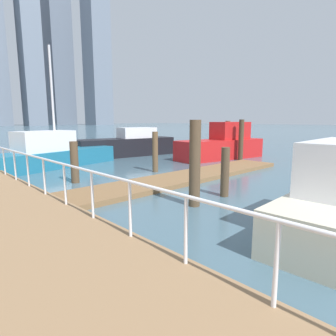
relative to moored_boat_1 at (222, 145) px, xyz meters
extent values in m
plane|color=#476675|center=(-9.54, 7.57, -0.90)|extent=(300.00, 300.00, 0.00)
cube|color=olive|center=(-6.84, -2.95, -0.81)|extent=(12.41, 2.00, 0.18)
cylinder|color=white|center=(-12.69, -9.89, 0.03)|extent=(0.06, 0.06, 1.05)
cylinder|color=white|center=(-12.69, -8.49, 0.03)|extent=(0.06, 0.06, 1.05)
cylinder|color=white|center=(-12.69, -7.08, 0.03)|extent=(0.06, 0.06, 1.05)
cylinder|color=white|center=(-12.69, -5.68, 0.03)|extent=(0.06, 0.06, 1.05)
cylinder|color=white|center=(-12.69, -4.27, 0.03)|extent=(0.06, 0.06, 1.05)
cylinder|color=white|center=(-12.69, -2.87, 0.03)|extent=(0.06, 0.06, 1.05)
cylinder|color=white|center=(-12.69, -1.46, 0.03)|extent=(0.06, 0.06, 1.05)
cylinder|color=white|center=(-12.69, -0.06, 0.03)|extent=(0.06, 0.06, 1.05)
cylinder|color=white|center=(-12.69, 1.35, 0.03)|extent=(0.06, 0.06, 1.05)
cylinder|color=white|center=(-12.69, -3.57, 0.55)|extent=(0.06, 23.88, 0.06)
cylinder|color=brown|center=(-6.53, -0.68, 0.09)|extent=(0.28, 0.28, 1.98)
cylinder|color=#473826|center=(0.14, -1.31, 0.39)|extent=(0.31, 0.31, 2.58)
cylinder|color=brown|center=(-7.85, -5.76, -0.07)|extent=(0.28, 0.28, 1.66)
cylinder|color=brown|center=(-9.40, -5.78, 0.38)|extent=(0.34, 0.34, 2.56)
cylinder|color=brown|center=(1.35, 0.57, 0.34)|extent=(0.34, 0.34, 2.48)
cylinder|color=brown|center=(-10.54, -0.30, -0.05)|extent=(0.32, 0.32, 1.70)
cube|color=red|center=(-0.19, 0.03, -0.27)|extent=(6.62, 2.82, 1.26)
cube|color=red|center=(0.67, -0.11, 0.94)|extent=(2.68, 1.84, 1.15)
cube|color=black|center=(-3.91, 5.44, -0.27)|extent=(7.26, 2.67, 1.26)
cube|color=white|center=(-3.05, 5.33, 0.74)|extent=(2.75, 1.72, 0.74)
cube|color=#1E6B8C|center=(-9.46, 4.22, -0.44)|extent=(7.22, 3.36, 0.92)
cube|color=white|center=(-10.07, 4.07, 0.55)|extent=(3.19, 2.09, 1.06)
cylinder|color=silver|center=(-9.46, 4.22, 2.74)|extent=(0.12, 0.12, 5.43)
cube|color=slate|center=(29.43, 121.37, 30.60)|extent=(8.61, 11.44, 62.98)
cube|color=slate|center=(48.23, 136.27, 38.89)|extent=(10.90, 11.65, 79.58)
cube|color=slate|center=(59.71, 118.52, 35.46)|extent=(11.43, 10.16, 72.71)
camera|label=1|loc=(-15.66, -11.22, 1.66)|focal=30.42mm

